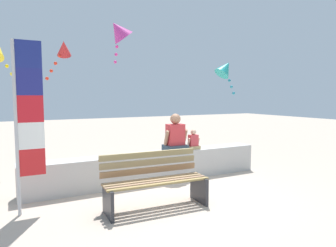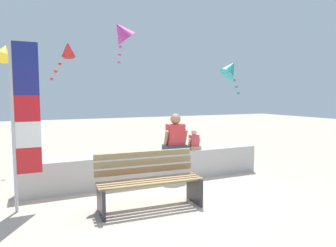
% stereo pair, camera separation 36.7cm
% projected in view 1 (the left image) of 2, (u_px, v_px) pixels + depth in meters
% --- Properties ---
extents(ground_plane, '(40.00, 40.00, 0.00)m').
position_uv_depth(ground_plane, '(177.00, 197.00, 5.44)').
color(ground_plane, '#B9A693').
extents(seawall_ledge, '(5.13, 0.46, 0.62)m').
position_uv_depth(seawall_ledge, '(152.00, 167.00, 6.38)').
color(seawall_ledge, '#B8B4B0').
rests_on(seawall_ledge, ground).
extents(park_bench, '(1.72, 0.69, 0.88)m').
position_uv_depth(park_bench, '(155.00, 182.00, 4.89)').
color(park_bench, '#9D814B').
rests_on(park_bench, ground).
extents(person_adult, '(0.53, 0.39, 0.81)m').
position_uv_depth(person_adult, '(175.00, 136.00, 6.55)').
color(person_adult, '#293846').
rests_on(person_adult, seawall_ledge).
extents(person_child, '(0.29, 0.22, 0.45)m').
position_uv_depth(person_child, '(193.00, 141.00, 6.78)').
color(person_child, tan).
rests_on(person_child, seawall_ledge).
extents(flag_banner, '(0.41, 0.05, 2.63)m').
position_uv_depth(flag_banner, '(26.00, 116.00, 4.52)').
color(flag_banner, '#B7B7BC').
rests_on(flag_banner, ground).
extents(kite_teal, '(0.63, 0.67, 1.07)m').
position_uv_depth(kite_teal, '(225.00, 69.00, 8.70)').
color(kite_teal, teal).
extents(kite_red, '(0.64, 0.53, 1.00)m').
position_uv_depth(kite_red, '(63.00, 49.00, 7.22)').
color(kite_red, red).
extents(kite_magenta, '(0.73, 0.73, 1.10)m').
position_uv_depth(kite_magenta, '(119.00, 31.00, 7.41)').
color(kite_magenta, '#DB3D9E').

